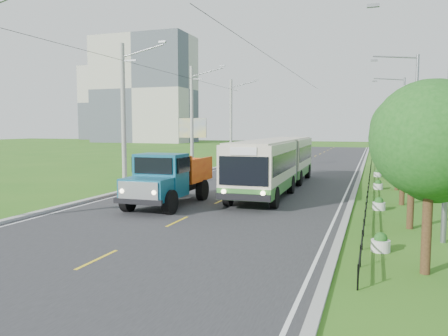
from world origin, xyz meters
The scene contains 30 objects.
ground centered at (0.00, 0.00, 0.00)m, with size 240.00×240.00×0.00m, color #2D6818.
road centered at (0.00, 20.00, 0.01)m, with size 14.00×120.00×0.02m, color #28282B.
curb_left centered at (-7.20, 20.00, 0.07)m, with size 0.40×120.00×0.15m, color #9E9E99.
curb_right centered at (7.15, 20.00, 0.05)m, with size 0.30×120.00×0.10m, color #9E9E99.
edge_line_left centered at (-6.65, 20.00, 0.02)m, with size 0.12×120.00×0.00m, color silver.
edge_line_right centered at (6.65, 20.00, 0.02)m, with size 0.12×120.00×0.00m, color silver.
centre_dash centered at (0.00, 0.00, 0.02)m, with size 0.12×2.20×0.00m, color yellow.
railing_right centered at (8.00, 14.00, 0.30)m, with size 0.04×40.00×0.60m, color black.
pole_near centered at (-8.26, 9.00, 5.09)m, with size 3.51×0.32×10.00m.
pole_mid centered at (-8.26, 21.00, 5.09)m, with size 3.51×0.32×10.00m.
pole_far centered at (-8.26, 33.00, 5.09)m, with size 3.51×0.32×10.00m.
tree_front centered at (9.86, -3.86, 3.72)m, with size 3.36×3.41×5.60m.
tree_second centered at (9.86, 2.14, 3.52)m, with size 3.18×3.26×5.30m.
tree_third centered at (9.86, 8.14, 3.99)m, with size 3.60×3.62×6.00m.
tree_fourth centered at (9.86, 14.14, 3.59)m, with size 3.24×3.31×5.40m.
tree_fifth centered at (9.86, 20.14, 3.85)m, with size 3.48×3.52×5.80m.
tree_back centered at (9.86, 26.14, 3.65)m, with size 3.30×3.36×5.50m.
streetlight_near centered at (10.64, 0.00, 4.90)m, with size 3.02×0.20×9.07m.
streetlight_mid centered at (10.64, 14.00, 4.90)m, with size 3.02×0.20×9.07m.
streetlight_far centered at (10.64, 28.00, 4.90)m, with size 3.02×0.20×9.07m.
planter_front centered at (8.60, -2.00, 0.29)m, with size 0.64×0.64×0.67m.
planter_near centered at (8.60, 6.00, 0.29)m, with size 0.64×0.64×0.67m.
planter_mid centered at (8.60, 14.00, 0.29)m, with size 0.64×0.64×0.67m.
planter_far centered at (8.60, 22.00, 0.29)m, with size 0.64×0.64×0.67m.
billboard_left centered at (-9.50, 24.00, 3.87)m, with size 3.00×0.20×5.20m.
billboard_right centered at (12.30, 20.00, 5.34)m, with size 0.24×6.00×7.30m.
apartment_near centered at (-55.00, 95.00, 15.00)m, with size 28.00×14.00×30.00m, color #B7B2A3.
apartment_far centered at (-80.00, 120.00, 13.00)m, with size 24.00×14.00×26.00m, color #B7B2A3.
bus centered at (1.98, 11.67, 2.02)m, with size 3.28×17.45×3.36m.
dump_truck centered at (-2.26, 3.77, 1.63)m, with size 2.80×6.89×2.87m.
Camera 1 is at (8.32, -17.57, 4.23)m, focal length 35.00 mm.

